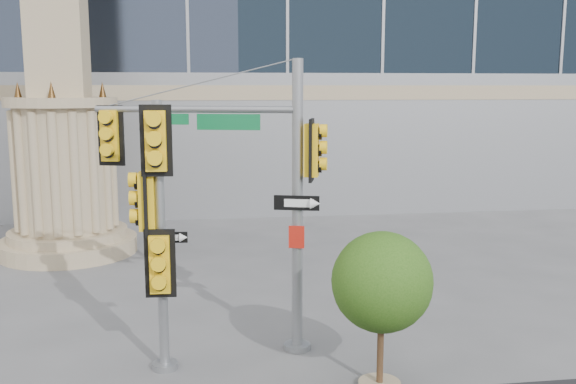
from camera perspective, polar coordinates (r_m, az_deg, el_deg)
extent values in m
plane|color=#545456|center=(13.68, -0.24, -14.02)|extent=(120.00, 120.00, 0.00)
cylinder|color=tan|center=(22.48, -18.88, -4.51)|extent=(4.40, 4.40, 0.50)
cylinder|color=tan|center=(22.39, -18.93, -3.51)|extent=(3.80, 3.80, 0.30)
cylinder|color=tan|center=(22.03, -19.22, 1.95)|extent=(3.00, 3.00, 4.00)
cylinder|color=tan|center=(21.88, -19.52, 7.54)|extent=(3.50, 3.50, 0.30)
cone|color=#472D14|center=(21.66, -16.17, 8.75)|extent=(0.24, 0.24, 0.50)
cone|color=#472D14|center=(22.17, -22.91, 8.40)|extent=(0.24, 0.24, 0.50)
cylinder|color=slate|center=(13.80, 0.81, -13.55)|extent=(0.56, 0.56, 0.12)
cylinder|color=slate|center=(12.94, 0.84, -1.52)|extent=(0.22, 0.22, 5.97)
cylinder|color=slate|center=(13.14, -8.29, 7.29)|extent=(4.06, 1.27, 0.14)
cube|color=#0C6835|center=(12.96, -5.31, 6.21)|extent=(1.26, 0.39, 0.32)
cube|color=yellow|center=(13.77, -15.45, 4.85)|extent=(0.60, 0.42, 1.24)
cube|color=yellow|center=(12.74, 2.10, 3.73)|extent=(0.42, 0.60, 1.24)
cube|color=black|center=(12.78, 0.77, -0.98)|extent=(0.89, 0.28, 0.30)
cube|color=red|center=(12.92, 0.76, -4.02)|extent=(0.31, 0.12, 0.46)
cylinder|color=slate|center=(13.15, -10.87, -14.90)|extent=(0.50, 0.50, 0.12)
cylinder|color=slate|center=(12.33, -11.23, -4.10)|extent=(0.19, 0.19, 5.19)
cube|color=yellow|center=(11.82, -11.64, 4.48)|extent=(0.59, 0.32, 1.30)
cube|color=yellow|center=(12.22, -12.40, -0.79)|extent=(0.32, 0.59, 1.30)
cube|color=yellow|center=(12.22, -11.29, -6.24)|extent=(0.59, 0.32, 1.30)
cube|color=black|center=(12.18, -10.43, -4.00)|extent=(0.64, 0.07, 0.21)
cylinder|color=tan|center=(12.37, 8.13, -16.54)|extent=(0.78, 0.78, 0.09)
cylinder|color=#382314|center=(12.07, 8.22, -13.40)|extent=(0.12, 0.12, 1.55)
sphere|color=#244D11|center=(11.66, 8.35, -7.90)|extent=(1.81, 1.81, 1.81)
sphere|color=#244D11|center=(12.04, 9.83, -8.67)|extent=(1.12, 1.12, 1.12)
sphere|color=#244D11|center=(11.45, 7.16, -9.34)|extent=(0.95, 0.95, 0.95)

